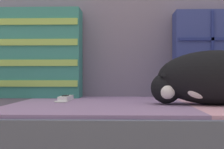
# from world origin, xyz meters

# --- Properties ---
(sofa_backrest) EXTENTS (2.08, 0.14, 0.58)m
(sofa_backrest) POSITION_xyz_m (0.00, 0.48, 0.64)
(sofa_backrest) COLOR slate
(sofa_backrest) RESTS_ON couch
(throw_pillow_striped) EXTENTS (0.44, 0.14, 0.39)m
(throw_pillow_striped) POSITION_xyz_m (-0.22, 0.33, 0.55)
(throw_pillow_striped) COLOR #337A70
(throw_pillow_striped) RESTS_ON couch
(sleeping_cat) EXTENTS (0.45, 0.22, 0.18)m
(sleeping_cat) POSITION_xyz_m (0.48, -0.03, 0.44)
(sleeping_cat) COLOR black
(sleeping_cat) RESTS_ON couch
(game_remote_near) EXTENTS (0.05, 0.19, 0.02)m
(game_remote_near) POSITION_xyz_m (-0.04, 0.14, 0.36)
(game_remote_near) COLOR white
(game_remote_near) RESTS_ON couch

